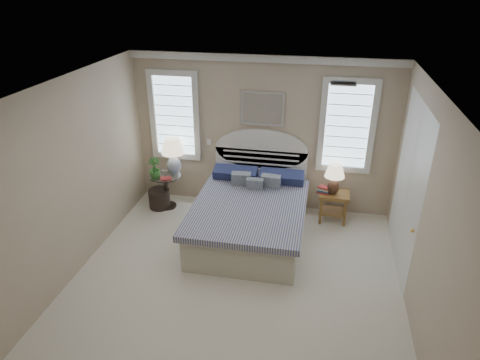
% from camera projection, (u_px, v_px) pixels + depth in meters
% --- Properties ---
extents(floor, '(4.50, 5.00, 0.01)m').
position_uv_depth(floor, '(232.00, 292.00, 5.73)').
color(floor, beige).
rests_on(floor, ground).
extents(ceiling, '(4.50, 5.00, 0.01)m').
position_uv_depth(ceiling, '(230.00, 93.00, 4.55)').
color(ceiling, white).
rests_on(ceiling, wall_back).
extents(wall_back, '(4.50, 0.02, 2.70)m').
position_uv_depth(wall_back, '(262.00, 135.00, 7.34)').
color(wall_back, tan).
rests_on(wall_back, floor).
extents(wall_left, '(0.02, 5.00, 2.70)m').
position_uv_depth(wall_left, '(61.00, 188.00, 5.54)').
color(wall_left, tan).
rests_on(wall_left, floor).
extents(wall_right, '(0.02, 5.00, 2.70)m').
position_uv_depth(wall_right, '(428.00, 224.00, 4.74)').
color(wall_right, tan).
rests_on(wall_right, floor).
extents(crown_molding, '(4.50, 0.08, 0.12)m').
position_uv_depth(crown_molding, '(264.00, 58.00, 6.74)').
color(crown_molding, silver).
rests_on(crown_molding, wall_back).
extents(hvac_vent, '(0.30, 0.20, 0.02)m').
position_uv_depth(hvac_vent, '(343.00, 83.00, 5.05)').
color(hvac_vent, '#B2B2B2').
rests_on(hvac_vent, ceiling).
extents(switch_plate, '(0.08, 0.01, 0.12)m').
position_uv_depth(switch_plate, '(209.00, 142.00, 7.59)').
color(switch_plate, silver).
rests_on(switch_plate, wall_back).
extents(window_left, '(0.90, 0.06, 1.60)m').
position_uv_depth(window_left, '(175.00, 116.00, 7.49)').
color(window_left, '#C9EAFF').
rests_on(window_left, wall_back).
extents(window_right, '(0.90, 0.06, 1.60)m').
position_uv_depth(window_right, '(347.00, 126.00, 6.97)').
color(window_right, '#C9EAFF').
rests_on(window_right, wall_back).
extents(painting, '(0.74, 0.04, 0.58)m').
position_uv_depth(painting, '(262.00, 109.00, 7.10)').
color(painting, silver).
rests_on(painting, wall_back).
extents(closet_door, '(0.02, 1.80, 2.40)m').
position_uv_depth(closet_door, '(408.00, 187.00, 5.87)').
color(closet_door, silver).
rests_on(closet_door, floor).
extents(bed, '(1.72, 2.28, 1.47)m').
position_uv_depth(bed, '(251.00, 213.00, 6.85)').
color(bed, '#BBB7A4').
rests_on(bed, floor).
extents(side_table_left, '(0.56, 0.56, 0.63)m').
position_uv_depth(side_table_left, '(166.00, 188.00, 7.66)').
color(side_table_left, black).
rests_on(side_table_left, floor).
extents(nightstand_right, '(0.50, 0.40, 0.53)m').
position_uv_depth(nightstand_right, '(334.00, 201.00, 7.23)').
color(nightstand_right, brown).
rests_on(nightstand_right, floor).
extents(floor_pot, '(0.49, 0.49, 0.35)m').
position_uv_depth(floor_pot, '(159.00, 198.00, 7.74)').
color(floor_pot, black).
rests_on(floor_pot, floor).
extents(lamp_left, '(0.48, 0.48, 0.66)m').
position_uv_depth(lamp_left, '(173.00, 152.00, 7.47)').
color(lamp_left, silver).
rests_on(lamp_left, side_table_left).
extents(lamp_right, '(0.43, 0.43, 0.54)m').
position_uv_depth(lamp_right, '(335.00, 176.00, 7.01)').
color(lamp_right, black).
rests_on(lamp_right, nightstand_right).
extents(potted_plant, '(0.25, 0.25, 0.38)m').
position_uv_depth(potted_plant, '(154.00, 169.00, 7.36)').
color(potted_plant, '#29672B').
rests_on(potted_plant, side_table_left).
extents(books_left, '(0.22, 0.19, 0.02)m').
position_uv_depth(books_left, '(166.00, 178.00, 7.41)').
color(books_left, maroon).
rests_on(books_left, side_table_left).
extents(books_right, '(0.24, 0.21, 0.11)m').
position_uv_depth(books_right, '(324.00, 190.00, 7.16)').
color(books_right, maroon).
rests_on(books_right, nightstand_right).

